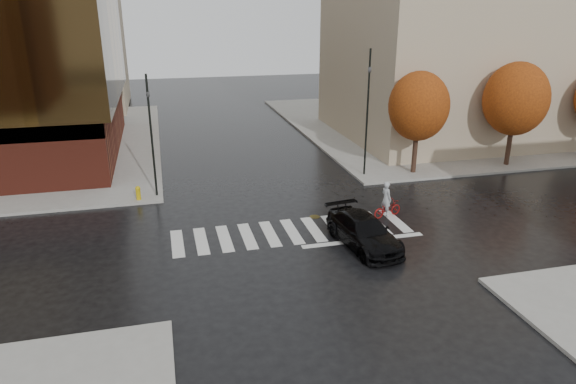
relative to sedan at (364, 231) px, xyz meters
name	(u,v)px	position (x,y,z in m)	size (l,w,h in m)	color
ground	(295,236)	(-2.78, 1.80, -0.70)	(120.00, 120.00, 0.00)	black
sidewalk_ne	(452,122)	(18.22, 22.80, -0.63)	(30.00, 30.00, 0.15)	gray
crosswalk	(292,231)	(-2.78, 2.30, -0.70)	(12.00, 3.00, 0.01)	silver
building_ne_tan	(446,22)	(14.22, 18.80, 8.45)	(16.00, 16.00, 18.00)	tan
building_nw_far	(45,9)	(-18.78, 38.80, 9.45)	(14.00, 12.00, 20.00)	tan
tree_ne_a	(419,106)	(7.22, 9.20, 3.75)	(3.80, 3.80, 6.50)	#311D16
tree_ne_b	(516,99)	(14.22, 9.20, 3.92)	(4.20, 4.20, 6.89)	#311D16
sedan	(364,231)	(0.00, 0.00, 0.00)	(1.97, 4.85, 1.41)	black
cyclist	(387,205)	(2.48, 2.92, -0.05)	(1.78, 1.02, 1.92)	maroon
traffic_light_nw	(151,129)	(-9.12, 8.80, 3.30)	(0.20, 0.18, 6.85)	black
traffic_light_ne	(368,104)	(3.93, 9.57, 3.99)	(0.18, 0.22, 7.86)	black
fire_hydrant	(138,192)	(-10.11, 8.30, -0.12)	(0.28, 0.28, 0.79)	#BC9C0B
manhole	(315,217)	(-1.16, 3.80, -0.70)	(0.54, 0.54, 0.01)	#4F441C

